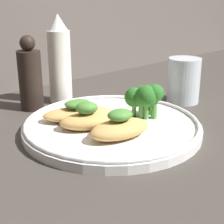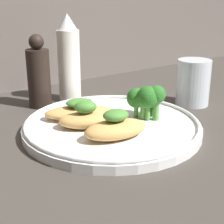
{
  "view_description": "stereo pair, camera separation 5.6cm",
  "coord_description": "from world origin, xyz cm",
  "px_view_note": "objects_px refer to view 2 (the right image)",
  "views": [
    {
      "loc": [
        -35.13,
        -39.57,
        22.34
      ],
      "look_at": [
        0.0,
        0.0,
        3.4
      ],
      "focal_mm": 55.0,
      "sensor_mm": 36.0,
      "label": 1
    },
    {
      "loc": [
        -30.74,
        -43.07,
        22.34
      ],
      "look_at": [
        0.0,
        0.0,
        3.4
      ],
      "focal_mm": 55.0,
      "sensor_mm": 36.0,
      "label": 2
    }
  ],
  "objects_px": {
    "plate": "(112,126)",
    "broccoli_bunch": "(146,98)",
    "pepper_grinder": "(39,75)",
    "sauce_bottle": "(69,60)",
    "drinking_glass": "(193,82)"
  },
  "relations": [
    {
      "from": "pepper_grinder",
      "to": "drinking_glass",
      "type": "relative_size",
      "value": 1.56
    },
    {
      "from": "sauce_bottle",
      "to": "drinking_glass",
      "type": "xyz_separation_m",
      "value": [
        0.19,
        -0.17,
        -0.04
      ]
    },
    {
      "from": "broccoli_bunch",
      "to": "pepper_grinder",
      "type": "height_order",
      "value": "pepper_grinder"
    },
    {
      "from": "pepper_grinder",
      "to": "drinking_glass",
      "type": "height_order",
      "value": "pepper_grinder"
    },
    {
      "from": "sauce_bottle",
      "to": "pepper_grinder",
      "type": "xyz_separation_m",
      "value": [
        -0.07,
        0.0,
        -0.02
      ]
    },
    {
      "from": "sauce_bottle",
      "to": "pepper_grinder",
      "type": "distance_m",
      "value": 0.07
    },
    {
      "from": "plate",
      "to": "broccoli_bunch",
      "type": "distance_m",
      "value": 0.08
    },
    {
      "from": "drinking_glass",
      "to": "sauce_bottle",
      "type": "bearing_deg",
      "value": 138.24
    },
    {
      "from": "plate",
      "to": "broccoli_bunch",
      "type": "relative_size",
      "value": 4.58
    },
    {
      "from": "pepper_grinder",
      "to": "drinking_glass",
      "type": "xyz_separation_m",
      "value": [
        0.26,
        -0.17,
        -0.02
      ]
    },
    {
      "from": "broccoli_bunch",
      "to": "pepper_grinder",
      "type": "relative_size",
      "value": 0.45
    },
    {
      "from": "plate",
      "to": "drinking_glass",
      "type": "distance_m",
      "value": 0.22
    },
    {
      "from": "plate",
      "to": "pepper_grinder",
      "type": "xyz_separation_m",
      "value": [
        -0.04,
        0.19,
        0.05
      ]
    },
    {
      "from": "sauce_bottle",
      "to": "plate",
      "type": "bearing_deg",
      "value": -98.09
    },
    {
      "from": "pepper_grinder",
      "to": "plate",
      "type": "bearing_deg",
      "value": -77.79
    }
  ]
}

